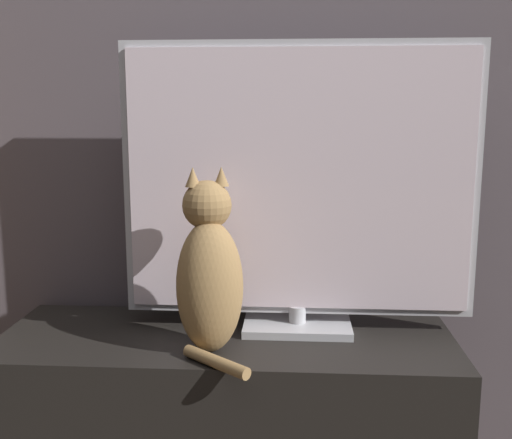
% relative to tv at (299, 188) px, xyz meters
% --- Properties ---
extents(wall_back, '(4.80, 0.05, 2.60)m').
position_rel_tv_xyz_m(wall_back, '(-0.18, 0.19, 0.42)').
color(wall_back, '#564C51').
rests_on(wall_back, ground_plane).
extents(tv_stand, '(1.15, 0.42, 0.51)m').
position_rel_tv_xyz_m(tv_stand, '(-0.18, -0.06, -0.62)').
color(tv_stand, black).
rests_on(tv_stand, ground_plane).
extents(tv, '(0.89, 0.17, 0.73)m').
position_rel_tv_xyz_m(tv, '(0.00, 0.00, 0.00)').
color(tv, '#B7B7BC').
rests_on(tv, tv_stand).
extents(cat, '(0.21, 0.27, 0.43)m').
position_rel_tv_xyz_m(cat, '(-0.21, -0.15, -0.18)').
color(cat, '#997547').
rests_on(cat, tv_stand).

